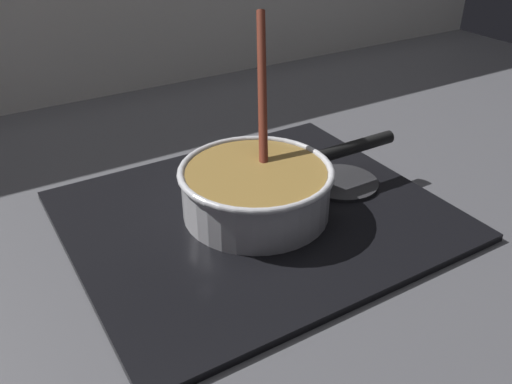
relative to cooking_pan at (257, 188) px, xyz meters
name	(u,v)px	position (x,y,z in m)	size (l,w,h in m)	color
ground	(315,268)	(0.02, -0.13, -0.07)	(2.40, 1.60, 0.04)	#4C4C51
hob_plate	(256,215)	(0.00, 0.00, -0.05)	(0.56, 0.48, 0.01)	black
burner_ring	(256,210)	(0.00, 0.00, -0.04)	(0.21, 0.21, 0.01)	#592D0C
spare_burner	(342,182)	(0.17, 0.00, -0.04)	(0.12, 0.12, 0.01)	#262628
cooking_pan	(257,188)	(0.00, 0.00, 0.00)	(0.39, 0.26, 0.28)	silver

